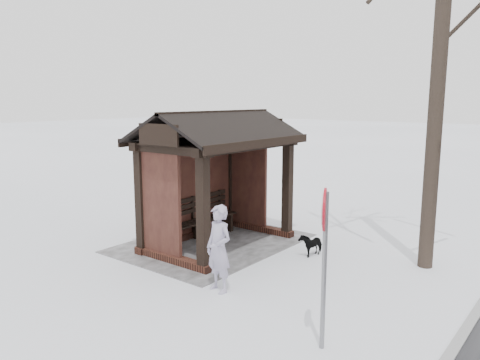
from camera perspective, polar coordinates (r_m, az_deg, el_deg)
The scene contains 7 objects.
ground at distance 10.96m, azimuth -2.58°, elevation -7.90°, with size 120.00×120.00×0.00m, color white.
kerb at distance 8.68m, azimuth 27.11°, elevation -13.86°, with size 120.00×0.15×0.06m, color gray.
trampled_patch at distance 11.08m, azimuth -3.37°, elevation -7.66°, with size 4.20×3.20×0.02m, color #9A9A9F.
bus_shelter at distance 10.61m, azimuth -3.32°, elevation 3.47°, with size 3.60×2.40×3.09m.
pedestrian at distance 8.22m, azimuth -2.60°, elevation -8.36°, with size 0.56×0.37×1.55m, color #A59DB8.
dog at distance 10.31m, azimuth 8.65°, elevation -7.72°, with size 0.27×0.59×0.50m, color black.
road_sign at distance 6.24m, azimuth 10.22°, elevation -6.46°, with size 0.53×0.26×2.22m.
Camera 1 is at (7.91, 6.81, 3.35)m, focal length 35.00 mm.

